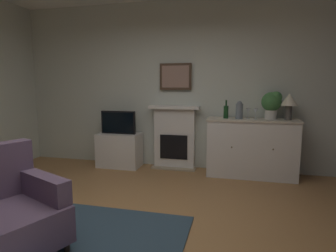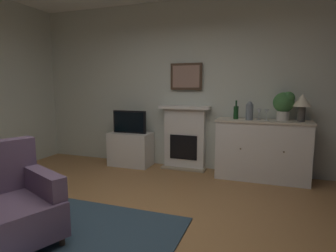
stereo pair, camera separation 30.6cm
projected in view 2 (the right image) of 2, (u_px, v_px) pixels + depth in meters
name	position (u px, v px, depth m)	size (l,w,h in m)	color
ground_plane	(126.00, 241.00, 2.70)	(6.00, 5.05, 0.10)	#9E7042
wall_rear	(192.00, 86.00, 4.81)	(6.00, 0.06, 2.87)	silver
area_rug	(34.00, 241.00, 2.58)	(2.55, 1.84, 0.02)	#2D4251
fireplace_unit	(185.00, 137.00, 4.85)	(0.87, 0.30, 1.10)	white
framed_picture	(186.00, 77.00, 4.74)	(0.55, 0.04, 0.45)	#473323
sideboard_cabinet	(262.00, 150.00, 4.27)	(1.39, 0.49, 0.92)	white
table_lamp	(302.00, 102.00, 4.00)	(0.26, 0.26, 0.40)	#4C4742
wine_bottle	(236.00, 112.00, 4.33)	(0.08, 0.08, 0.29)	#193F1E
wine_glass_left	(259.00, 112.00, 4.23)	(0.07, 0.07, 0.16)	silver
wine_glass_center	(267.00, 112.00, 4.16)	(0.07, 0.07, 0.16)	silver
vase_decorative	(249.00, 111.00, 4.21)	(0.11, 0.11, 0.28)	slate
tv_cabinet	(131.00, 149.00, 5.05)	(0.75, 0.42, 0.60)	white
tv_set	(129.00, 122.00, 4.96)	(0.62, 0.07, 0.40)	black
potted_plant_small	(284.00, 103.00, 4.12)	(0.30, 0.30, 0.43)	beige
armchair	(4.00, 205.00, 2.50)	(1.04, 1.02, 0.92)	#604C66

